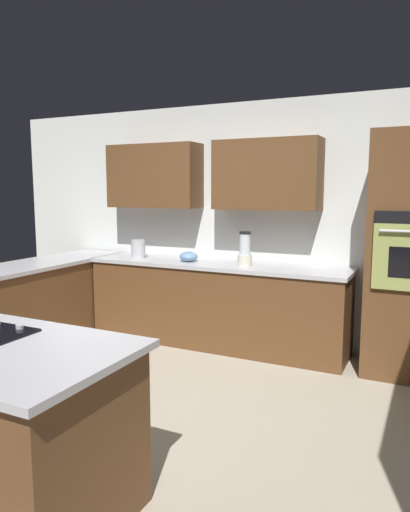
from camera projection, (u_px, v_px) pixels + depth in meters
name	position (u px, v px, depth m)	size (l,w,h in m)	color
ground_plane	(133.00, 411.00, 3.63)	(14.00, 14.00, 0.00)	#9E937F
wall_back	(230.00, 211.00, 5.28)	(6.00, 0.44, 2.60)	silver
lower_cabinets_back	(215.00, 306.00, 5.14)	(2.80, 0.60, 0.86)	brown
countertop_back	(216.00, 265.00, 5.08)	(2.84, 0.64, 0.04)	#B2B2B7
lower_cabinets_side	(14.00, 313.00, 4.85)	(0.60, 2.90, 0.86)	brown
countertop_side	(11.00, 269.00, 4.79)	(0.64, 2.94, 0.04)	#B2B2B7
blender	(245.00, 251.00, 4.86)	(0.15, 0.15, 0.35)	beige
mixing_bowl	(189.00, 257.00, 5.16)	(0.20, 0.20, 0.11)	#668CB2
kettle	(138.00, 249.00, 5.44)	(0.16, 0.16, 0.21)	#B7BABF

